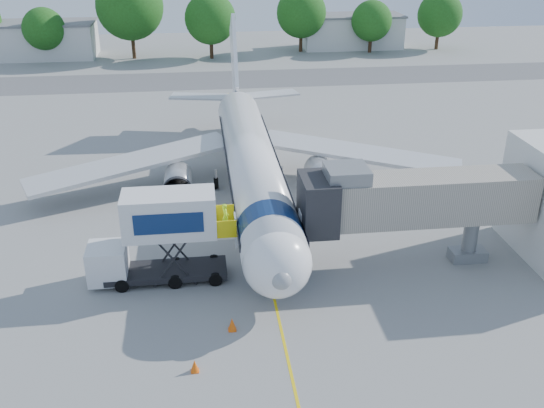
{
  "coord_description": "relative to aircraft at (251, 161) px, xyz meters",
  "views": [
    {
      "loc": [
        -3.62,
        -38.01,
        19.21
      ],
      "look_at": [
        0.58,
        -4.17,
        3.2
      ],
      "focal_mm": 40.0,
      "sensor_mm": 36.0,
      "label": 1
    }
  ],
  "objects": [
    {
      "name": "safety_cone_a",
      "position": [
        -2.52,
        -16.51,
        -2.6
      ],
      "size": [
        0.46,
        0.46,
        0.73
      ],
      "color": "#EC580C",
      "rests_on": "ground"
    },
    {
      "name": "tree_f",
      "position": [
        23.99,
        53.36,
        1.94
      ],
      "size": [
        6.32,
        6.32,
        8.06
      ],
      "color": "#382314",
      "rests_on": "ground"
    },
    {
      "name": "tree_g",
      "position": [
        35.56,
        54.62,
        2.55
      ],
      "size": [
        7.1,
        7.1,
        9.06
      ],
      "color": "#382314",
      "rests_on": "ground"
    },
    {
      "name": "jet_bridge",
      "position": [
        7.99,
        -11.12,
        1.39
      ],
      "size": [
        13.9,
        3.2,
        6.6
      ],
      "color": "#ABA092",
      "rests_on": "ground"
    },
    {
      "name": "outbuilding_right",
      "position": [
        22.0,
        57.88,
        -0.29
      ],
      "size": [
        16.4,
        7.4,
        5.3
      ],
      "color": "silver",
      "rests_on": "ground"
    },
    {
      "name": "taxiway_strip",
      "position": [
        0.0,
        37.88,
        -2.94
      ],
      "size": [
        120.0,
        10.0,
        0.01
      ],
      "primitive_type": "cube",
      "color": "#59595B",
      "rests_on": "ground"
    },
    {
      "name": "tree_d",
      "position": [
        -1.27,
        51.89,
        2.94
      ],
      "size": [
        7.62,
        7.62,
        9.71
      ],
      "color": "#382314",
      "rests_on": "ground"
    },
    {
      "name": "outbuilding_left",
      "position": [
        -28.0,
        55.88,
        -0.29
      ],
      "size": [
        18.4,
        8.4,
        5.3
      ],
      "color": "silver",
      "rests_on": "ground"
    },
    {
      "name": "aircraft",
      "position": [
        0.0,
        0.0,
        0.0
      ],
      "size": [
        34.17,
        37.73,
        11.35
      ],
      "color": "white",
      "rests_on": "ground"
    },
    {
      "name": "safety_cone_b",
      "position": [
        -4.46,
        -19.46,
        -2.64
      ],
      "size": [
        0.41,
        0.41,
        0.65
      ],
      "color": "#EC580C",
      "rests_on": "ground"
    },
    {
      "name": "tree_b",
      "position": [
        -25.65,
        52.59,
        1.81
      ],
      "size": [
        6.16,
        6.16,
        7.85
      ],
      "color": "#382314",
      "rests_on": "ground"
    },
    {
      "name": "ground",
      "position": [
        0.0,
        -4.12,
        -2.95
      ],
      "size": [
        160.0,
        160.0,
        0.0
      ],
      "primitive_type": "plane",
      "color": "gray",
      "rests_on": "ground"
    },
    {
      "name": "catering_hiloader",
      "position": [
        -6.27,
        -11.12,
        -0.19
      ],
      "size": [
        8.5,
        2.44,
        5.5
      ],
      "color": "black",
      "rests_on": "ground"
    },
    {
      "name": "ground_tug",
      "position": [
        1.96,
        -19.55,
        -2.29
      ],
      "size": [
        3.53,
        2.7,
        1.26
      ],
      "rotation": [
        0.0,
        0.0,
        -0.4
      ],
      "color": "silver",
      "rests_on": "ground"
    },
    {
      "name": "tree_e",
      "position": [
        13.12,
        55.38,
        3.08
      ],
      "size": [
        7.79,
        7.79,
        9.94
      ],
      "color": "#382314",
      "rests_on": "ground"
    },
    {
      "name": "tree_c",
      "position": [
        -13.05,
        53.27,
        4.75
      ],
      "size": [
        9.94,
        9.94,
        12.68
      ],
      "color": "#382314",
      "rests_on": "ground"
    },
    {
      "name": "guidance_line",
      "position": [
        0.0,
        -4.12,
        -2.94
      ],
      "size": [
        0.15,
        70.0,
        0.01
      ],
      "primitive_type": "cube",
      "color": "yellow",
      "rests_on": "ground"
    }
  ]
}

